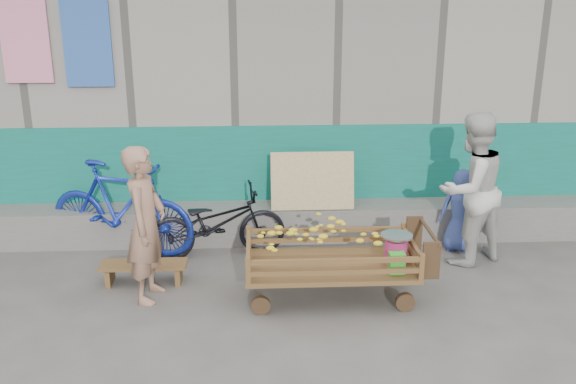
{
  "coord_description": "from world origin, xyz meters",
  "views": [
    {
      "loc": [
        -0.36,
        -5.11,
        3.08
      ],
      "look_at": [
        -0.05,
        1.2,
        1.0
      ],
      "focal_mm": 40.0,
      "sensor_mm": 36.0,
      "label": 1
    }
  ],
  "objects_px": {
    "vendor_man": "(146,224)",
    "bicycle_dark": "(217,223)",
    "bench": "(144,268)",
    "child": "(461,211)",
    "woman": "(471,189)",
    "banana_cart": "(327,249)",
    "bicycle_blue": "(121,208)"
  },
  "relations": [
    {
      "from": "vendor_man",
      "to": "bicycle_dark",
      "type": "relative_size",
      "value": 1.0
    },
    {
      "from": "bench",
      "to": "child",
      "type": "height_order",
      "value": "child"
    },
    {
      "from": "bench",
      "to": "woman",
      "type": "distance_m",
      "value": 3.7
    },
    {
      "from": "banana_cart",
      "to": "bicycle_blue",
      "type": "distance_m",
      "value": 2.63
    },
    {
      "from": "child",
      "to": "bicycle_dark",
      "type": "relative_size",
      "value": 0.62
    },
    {
      "from": "child",
      "to": "bench",
      "type": "bearing_deg",
      "value": 21.14
    },
    {
      "from": "child",
      "to": "woman",
      "type": "bearing_deg",
      "value": 96.86
    },
    {
      "from": "bench",
      "to": "woman",
      "type": "bearing_deg",
      "value": 6.26
    },
    {
      "from": "woman",
      "to": "bicycle_blue",
      "type": "bearing_deg",
      "value": -33.01
    },
    {
      "from": "vendor_man",
      "to": "bicycle_dark",
      "type": "height_order",
      "value": "vendor_man"
    },
    {
      "from": "bicycle_blue",
      "to": "bicycle_dark",
      "type": "bearing_deg",
      "value": -80.24
    },
    {
      "from": "vendor_man",
      "to": "woman",
      "type": "relative_size",
      "value": 0.91
    },
    {
      "from": "banana_cart",
      "to": "vendor_man",
      "type": "bearing_deg",
      "value": 176.78
    },
    {
      "from": "woman",
      "to": "bicycle_dark",
      "type": "xyz_separation_m",
      "value": [
        -2.86,
        0.25,
        -0.45
      ]
    },
    {
      "from": "bench",
      "to": "banana_cart",
      "type": "bearing_deg",
      "value": -12.92
    },
    {
      "from": "vendor_man",
      "to": "child",
      "type": "xyz_separation_m",
      "value": [
        3.51,
        1.05,
        -0.3
      ]
    },
    {
      "from": "child",
      "to": "bicycle_dark",
      "type": "distance_m",
      "value": 2.88
    },
    {
      "from": "bench",
      "to": "child",
      "type": "bearing_deg",
      "value": 11.14
    },
    {
      "from": "child",
      "to": "bicycle_blue",
      "type": "relative_size",
      "value": 0.54
    },
    {
      "from": "vendor_man",
      "to": "woman",
      "type": "xyz_separation_m",
      "value": [
        3.49,
        0.73,
        0.07
      ]
    },
    {
      "from": "banana_cart",
      "to": "child",
      "type": "height_order",
      "value": "child"
    },
    {
      "from": "banana_cart",
      "to": "bicycle_blue",
      "type": "xyz_separation_m",
      "value": [
        -2.29,
        1.29,
        0.02
      ]
    },
    {
      "from": "vendor_man",
      "to": "bicycle_blue",
      "type": "distance_m",
      "value": 1.31
    },
    {
      "from": "bicycle_dark",
      "to": "woman",
      "type": "bearing_deg",
      "value": -104.93
    },
    {
      "from": "banana_cart",
      "to": "bicycle_dark",
      "type": "bearing_deg",
      "value": 137.0
    },
    {
      "from": "banana_cart",
      "to": "woman",
      "type": "distance_m",
      "value": 1.92
    },
    {
      "from": "bench",
      "to": "bicycle_dark",
      "type": "xyz_separation_m",
      "value": [
        0.75,
        0.65,
        0.25
      ]
    },
    {
      "from": "woman",
      "to": "bicycle_dark",
      "type": "distance_m",
      "value": 2.91
    },
    {
      "from": "woman",
      "to": "bicycle_dark",
      "type": "bearing_deg",
      "value": -31.58
    },
    {
      "from": "vendor_man",
      "to": "woman",
      "type": "height_order",
      "value": "woman"
    },
    {
      "from": "vendor_man",
      "to": "child",
      "type": "bearing_deg",
      "value": -64.13
    },
    {
      "from": "woman",
      "to": "bicycle_blue",
      "type": "distance_m",
      "value": 4.03
    }
  ]
}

